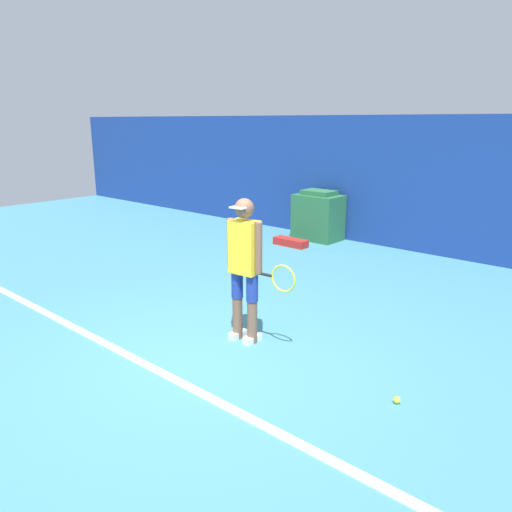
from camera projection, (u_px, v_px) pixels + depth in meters
The scene contains 7 objects.
ground_plane at pixel (205, 359), 5.50m from camera, with size 24.00×24.00×0.00m, color teal.
back_wall at pixel (435, 186), 9.49m from camera, with size 24.00×0.10×2.65m.
court_baseline at pixel (167, 376), 5.12m from camera, with size 21.60×0.10×0.01m.
tennis_player at pixel (245, 264), 5.72m from camera, with size 0.93×0.30×1.71m.
tennis_ball at pixel (397, 400), 4.63m from camera, with size 0.07×0.07×0.07m.
covered_chair at pixel (318, 216), 10.89m from camera, with size 0.99×0.68×1.08m.
equipment_bag at pixel (291, 242), 10.42m from camera, with size 0.76×0.26×0.16m.
Camera 1 is at (3.74, -3.38, 2.54)m, focal length 35.00 mm.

